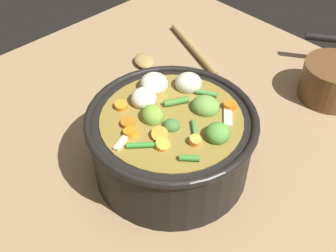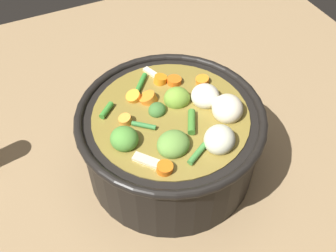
{
  "view_description": "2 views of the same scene",
  "coord_description": "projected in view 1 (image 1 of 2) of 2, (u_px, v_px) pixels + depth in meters",
  "views": [
    {
      "loc": [
        -0.35,
        -0.36,
        0.58
      ],
      "look_at": [
        -0.01,
        0.0,
        0.11
      ],
      "focal_mm": 44.46,
      "sensor_mm": 36.0,
      "label": 1
    },
    {
      "loc": [
        0.36,
        -0.17,
        0.55
      ],
      "look_at": [
        0.01,
        -0.01,
        0.12
      ],
      "focal_mm": 42.02,
      "sensor_mm": 36.0,
      "label": 2
    }
  ],
  "objects": [
    {
      "name": "cooking_pot",
      "position": [
        171.0,
        141.0,
        0.72
      ],
      "size": [
        0.29,
        0.29,
        0.15
      ],
      "color": "black",
      "rests_on": "ground_plane"
    },
    {
      "name": "ground_plane",
      "position": [
        171.0,
        167.0,
        0.76
      ],
      "size": [
        1.1,
        1.1,
        0.0
      ],
      "primitive_type": "plane",
      "color": "#8C704C"
    },
    {
      "name": "small_saucepan",
      "position": [
        332.0,
        80.0,
        0.88
      ],
      "size": [
        0.21,
        0.19,
        0.08
      ],
      "color": "brown",
      "rests_on": "ground_plane"
    },
    {
      "name": "wooden_spoon",
      "position": [
        172.0,
        54.0,
        1.01
      ],
      "size": [
        0.2,
        0.22,
        0.02
      ],
      "color": "olive",
      "rests_on": "ground_plane"
    }
  ]
}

